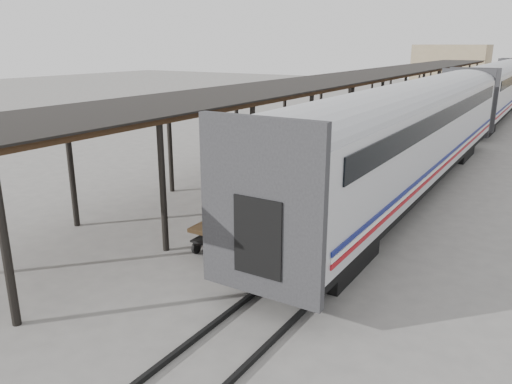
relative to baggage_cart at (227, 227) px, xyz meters
The scene contains 10 objects.
ground 1.00m from the baggage_cart, 95.58° to the left, with size 160.00×160.00×0.00m, color slate.
train 34.75m from the baggage_cart, 84.84° to the left, with size 3.45×76.01×4.01m.
canopy 25.22m from the baggage_cart, 97.99° to the left, with size 4.90×64.30×4.15m.
rails 34.90m from the baggage_cart, 84.86° to the left, with size 1.54×150.00×0.12m.
building_left 83.40m from the baggage_cart, 96.94° to the left, with size 12.00×8.00×6.00m, color tan.
baggage_cart is the anchor object (origin of this frame).
suitcase_stack 0.56m from the baggage_cart, 107.50° to the left, with size 1.24×1.17×0.57m.
luggage_tug 14.84m from the baggage_cart, 101.89° to the left, with size 1.10×1.69×1.45m.
porter 1.28m from the baggage_cart, 68.96° to the right, with size 0.63×0.42×1.74m, color navy.
pedestrian 17.31m from the baggage_cart, 100.01° to the left, with size 0.99×0.41×1.69m, color black.
Camera 1 is at (8.48, -12.60, 6.08)m, focal length 35.00 mm.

